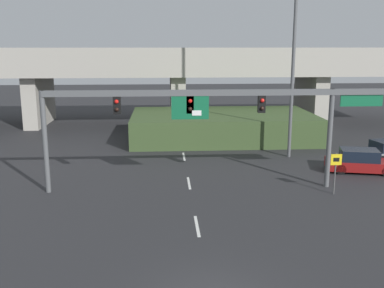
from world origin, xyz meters
name	(u,v)px	position (x,y,z in m)	size (l,w,h in m)	color
lane_markings	(186,168)	(0.00, 15.64, 0.00)	(0.14, 21.67, 0.01)	silver
signal_gantry	(210,107)	(1.11, 11.27, 4.64)	(18.82, 0.44, 5.59)	#515456
speed_limit_sign	(336,168)	(7.76, 9.90, 1.51)	(0.60, 0.11, 2.31)	#4C4C4C
highway_light_pole_near	(295,26)	(7.62, 18.35, 9.23)	(0.70, 0.36, 17.70)	#515456
overpass_bridge	(177,71)	(0.00, 33.33, 5.39)	(49.40, 9.11, 7.70)	#A39E93
grass_embankment	(222,126)	(3.59, 24.99, 1.11)	(15.38, 8.84, 2.23)	#384C28
parked_sedan_near_right	(361,162)	(11.09, 14.15, 0.68)	(4.70, 2.80, 1.47)	maroon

